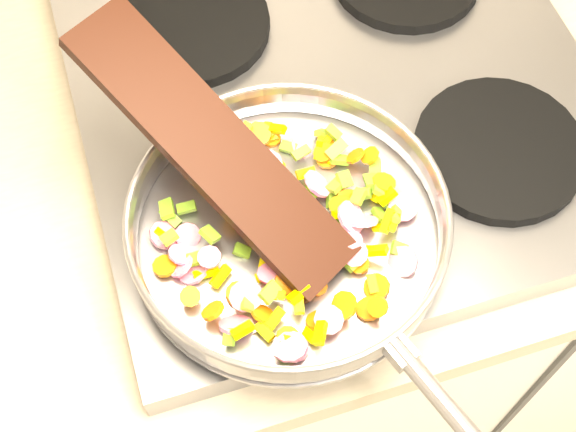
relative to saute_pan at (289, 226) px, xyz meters
name	(u,v)px	position (x,y,z in m)	size (l,w,h in m)	color
cooktop	(337,99)	(0.12, 0.18, -0.06)	(0.60, 0.60, 0.04)	#939399
grate_fl	(257,216)	(-0.02, 0.04, -0.04)	(0.19, 0.19, 0.02)	black
grate_fr	(499,149)	(0.26, 0.04, -0.04)	(0.19, 0.19, 0.02)	black
grate_bl	(192,25)	(-0.02, 0.32, -0.04)	(0.19, 0.19, 0.02)	black
saute_pan	(289,226)	(0.00, 0.00, 0.00)	(0.36, 0.51, 0.05)	#9E9EA5
vegetable_heap	(294,230)	(0.00, 0.00, -0.01)	(0.28, 0.29, 0.05)	#D91555
wooden_spatula	(212,148)	(-0.05, 0.07, 0.06)	(0.34, 0.08, 0.02)	black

